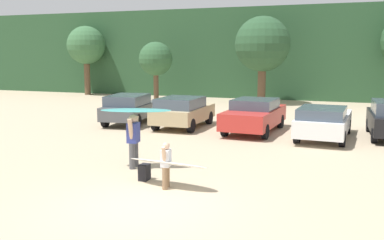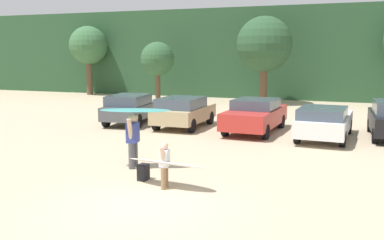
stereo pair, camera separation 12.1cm
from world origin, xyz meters
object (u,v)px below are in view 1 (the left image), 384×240
parked_car_tan (183,111)px  backpack_dropped (144,172)px  surfboard_teal (136,110)px  person_child (166,163)px  surfboard_white (168,163)px  parked_car_red (254,115)px  parked_car_dark_gray (130,108)px  parked_car_white (324,121)px  person_adult (133,138)px

parked_car_tan → backpack_dropped: parked_car_tan is taller
parked_car_tan → surfboard_teal: surfboard_teal is taller
person_child → surfboard_white: bearing=-99.8°
parked_car_red → backpack_dropped: bearing=174.7°
parked_car_dark_gray → parked_car_white: parked_car_dark_gray is taller
parked_car_red → person_adult: 7.78m
parked_car_white → surfboard_white: parked_car_white is taller
person_adult → surfboard_teal: 0.87m
parked_car_red → person_child: (-0.47, -9.04, -0.09)m
parked_car_white → person_child: (-3.50, -8.34, -0.06)m
person_child → parked_car_dark_gray: bearing=-64.6°
parked_car_dark_gray → backpack_dropped: parked_car_dark_gray is taller
parked_car_dark_gray → surfboard_white: bearing=-154.1°
parked_car_red → parked_car_dark_gray: bearing=92.1°
surfboard_teal → surfboard_white: 2.48m
parked_car_red → backpack_dropped: size_ratio=10.47×
parked_car_white → person_adult: (-5.26, -6.76, 0.19)m
person_adult → backpack_dropped: (0.89, -1.10, -0.72)m
person_adult → surfboard_white: 2.30m
surfboard_teal → surfboard_white: bearing=122.1°
parked_car_dark_gray → surfboard_white: 10.84m
parked_car_red → parked_car_tan: bearing=93.6°
parked_car_dark_gray → surfboard_white: (5.92, -9.08, -0.15)m
parked_car_dark_gray → backpack_dropped: (5.05, -8.72, -0.58)m
parked_car_tan → surfboard_teal: (1.35, -7.46, 1.01)m
person_adult → parked_car_tan: bearing=-87.8°
surfboard_white → backpack_dropped: (-0.87, 0.36, -0.42)m
parked_car_tan → parked_car_red: (3.47, 0.00, -0.01)m
surfboard_white → backpack_dropped: size_ratio=5.27×
parked_car_tan → surfboard_white: parked_car_tan is taller
parked_car_tan → person_child: (3.00, -9.04, -0.10)m
person_adult → person_child: 2.38m
backpack_dropped → parked_car_white: bearing=60.9°
parked_car_tan → surfboard_white: 9.40m
parked_car_tan → surfboard_teal: bearing=-169.1°
person_adult → person_child: bearing=130.7°
parked_car_white → person_child: bearing=160.7°
person_child → backpack_dropped: person_child is taller
parked_car_red → person_child: parked_car_red is taller
parked_car_tan → parked_car_white: parked_car_tan is taller
parked_car_red → surfboard_white: bearing=-179.4°
person_child → surfboard_teal: (-1.65, 1.57, 1.11)m
parked_car_white → surfboard_teal: size_ratio=2.10×
parked_car_dark_gray → parked_car_red: bearing=-98.7°
parked_car_tan → person_adult: person_adult is taller
parked_car_white → surfboard_white: (-3.50, -8.21, -0.10)m
parked_car_red → surfboard_teal: (-2.12, -7.47, 1.02)m
parked_car_white → person_child: parked_car_white is taller
backpack_dropped → parked_car_red: bearing=81.2°
person_child → backpack_dropped: bearing=-36.6°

